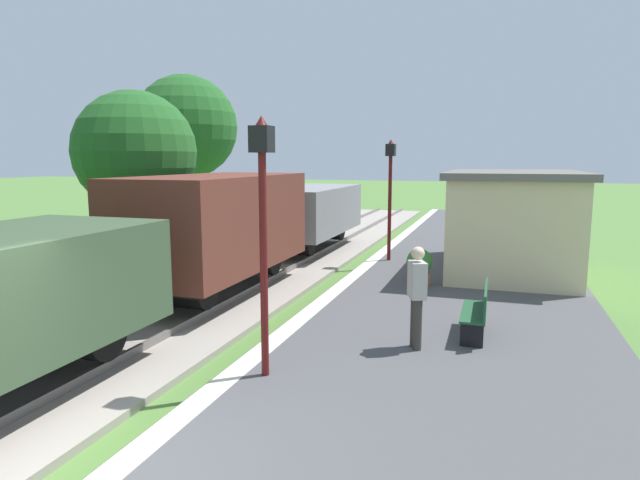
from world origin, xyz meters
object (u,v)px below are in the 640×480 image
Objects in this scene: lamp_post_far at (390,178)px; tree_field_left at (186,127)px; freight_train at (217,237)px; potted_planter at (419,266)px; person_waiting at (417,293)px; lamp_post_near at (263,200)px; tree_trackside_far at (135,152)px; station_hut at (512,220)px; bench_near_hut at (478,310)px; bench_down_platform at (488,229)px.

lamp_post_far is 11.13m from tree_field_left.
potted_planter is (4.61, 1.84, -0.78)m from freight_train.
person_waiting is 0.46× the size of lamp_post_near.
person_waiting is at bearing -27.81° from freight_train.
lamp_post_near is at bearing -43.02° from tree_trackside_far.
station_hut reaches higher than freight_train.
tree_field_left is (-6.67, 9.54, 3.24)m from freight_train.
lamp_post_far reaches higher than bench_near_hut.
bench_down_platform is 0.41× the size of lamp_post_near.
tree_trackside_far is (-9.73, 3.65, 2.84)m from bench_near_hut.
potted_planter is at bearing 21.73° from freight_train.
bench_near_hut is at bearing -66.75° from lamp_post_far.
tree_field_left is (-3.07, 7.68, 1.19)m from tree_trackside_far.
bench_down_platform is (6.13, 9.82, -0.78)m from freight_train.
freight_train is at bearing -121.99° from bench_down_platform.
bench_near_hut is at bearing -95.96° from station_hut.
bench_down_platform is 8.13m from potted_planter.
lamp_post_near reaches higher than freight_train.
bench_near_hut is (6.13, -1.79, -0.78)m from freight_train.
tree_trackside_far reaches higher than freight_train.
lamp_post_near and lamp_post_far have the same top height.
potted_planter is (-0.57, 4.57, -0.46)m from person_waiting.
tree_trackside_far reaches higher than station_hut.
bench_down_platform is 0.21× the size of tree_field_left.
person_waiting is 17.43m from tree_field_left.
potted_planter is 3.94m from lamp_post_far.
bench_near_hut is 0.88× the size of person_waiting.
lamp_post_far reaches higher than person_waiting.
freight_train reaches higher than bench_near_hut.
bench_near_hut is at bearing -158.02° from person_waiting.
tree_field_left is at bearing -68.83° from person_waiting.
tree_field_left reaches higher than freight_train.
lamp_post_far is at bearing 23.88° from tree_trackside_far.
person_waiting is at bearing -94.34° from bench_down_platform.
lamp_post_far is at bearing 113.81° from potted_planter.
potted_planter is (-1.52, -7.98, 0.00)m from bench_down_platform.
bench_near_hut is 17.56m from tree_field_left.
person_waiting is at bearing 43.32° from lamp_post_near.
freight_train is 12.93× the size of bench_near_hut.
lamp_post_far is at bearing 90.00° from lamp_post_near.
station_hut is 5.36m from bench_down_platform.
station_hut is 10.92m from tree_trackside_far.
potted_planter is at bearing -0.16° from tree_trackside_far.
lamp_post_far is at bearing 113.25° from bench_near_hut.
person_waiting is (5.18, -2.73, -0.32)m from freight_train.
tree_field_left is (-11.28, 7.70, 4.02)m from potted_planter.
lamp_post_near is at bearing -54.30° from freight_train.
bench_down_platform is at bearing 78.70° from lamp_post_near.
tree_trackside_far is (-10.40, -2.72, 1.91)m from station_hut.
bench_down_platform is at bearing 79.21° from potted_planter.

